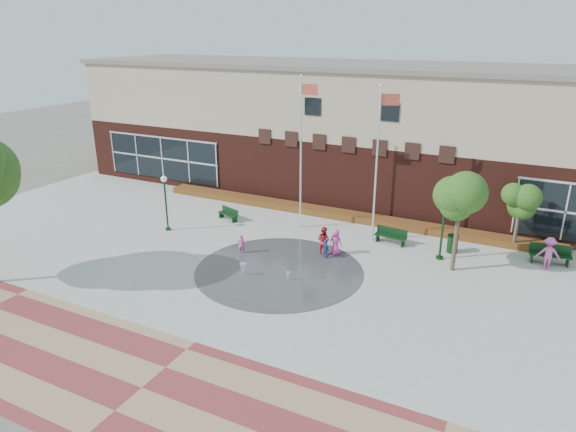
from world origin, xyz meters
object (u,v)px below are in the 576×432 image
at_px(flagpole_left, 302,146).
at_px(trash_can, 453,244).
at_px(child_splash, 241,244).
at_px(flagpole_right, 378,157).
at_px(bench_left, 228,216).

distance_m(flagpole_left, trash_can, 10.00).
bearing_deg(child_splash, flagpole_right, -161.08).
xyz_separation_m(bench_left, child_splash, (3.46, -4.04, 0.30)).
relative_size(flagpole_right, bench_left, 5.43).
xyz_separation_m(flagpole_left, flagpole_right, (4.55, 0.06, -0.15)).
distance_m(flagpole_left, flagpole_right, 4.55).
bearing_deg(bench_left, flagpole_right, 24.28).
height_order(flagpole_left, flagpole_right, flagpole_left).
distance_m(flagpole_right, bench_left, 10.36).
bearing_deg(bench_left, trash_can, 23.22).
xyz_separation_m(bench_left, trash_can, (13.58, 1.18, 0.26)).
bearing_deg(flagpole_left, child_splash, -104.55).
height_order(flagpole_right, trash_can, flagpole_right).
bearing_deg(trash_can, child_splash, -152.72).
height_order(flagpole_left, bench_left, flagpole_left).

